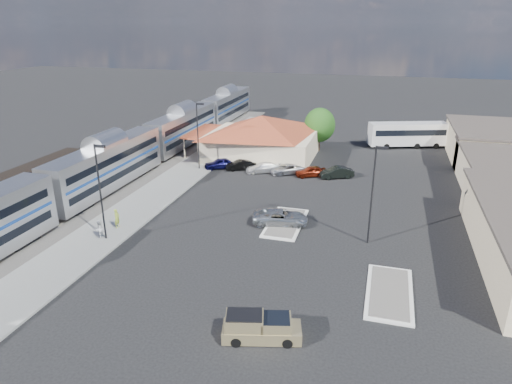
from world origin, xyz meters
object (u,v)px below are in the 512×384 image
(pickup_truck, at_px, (262,328))
(station_depot, at_px, (261,137))
(coach_bus, at_px, (408,133))
(suv, at_px, (280,217))

(pickup_truck, bearing_deg, station_depot, 1.03)
(station_depot, bearing_deg, coach_bus, 30.12)
(suv, xyz_separation_m, coach_bus, (12.59, 34.29, 1.49))
(station_depot, xyz_separation_m, suv, (8.10, -22.29, -2.38))
(suv, height_order, coach_bus, coach_bus)
(suv, relative_size, coach_bus, 0.44)
(pickup_truck, height_order, coach_bus, coach_bus)
(pickup_truck, relative_size, suv, 0.96)
(station_depot, height_order, pickup_truck, station_depot)
(pickup_truck, xyz_separation_m, suv, (-2.79, 17.15, -0.05))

